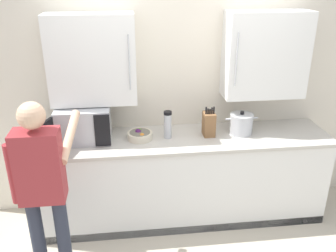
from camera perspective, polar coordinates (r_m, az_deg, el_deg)
back_wall_tiled at (r=3.75m, az=1.62°, el=6.87°), size 4.21×0.44×2.59m
counter_unit at (r=3.85m, az=2.16°, el=-8.11°), size 2.96×0.67×0.94m
microwave_oven at (r=3.58m, az=-13.50°, el=0.18°), size 0.63×0.70×0.34m
thermos_flask at (r=3.56m, az=-0.05°, el=0.22°), size 0.08×0.08×0.28m
stock_pot at (r=3.75m, az=11.35°, el=0.36°), size 0.33×0.23×0.24m
knife_block at (r=3.65m, az=6.39°, el=0.34°), size 0.11×0.15×0.31m
fruit_bowl at (r=3.58m, az=-4.41°, el=-1.41°), size 0.25×0.25×0.10m
person_figure at (r=2.96m, az=-19.01°, el=-8.45°), size 0.51×0.61×1.63m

